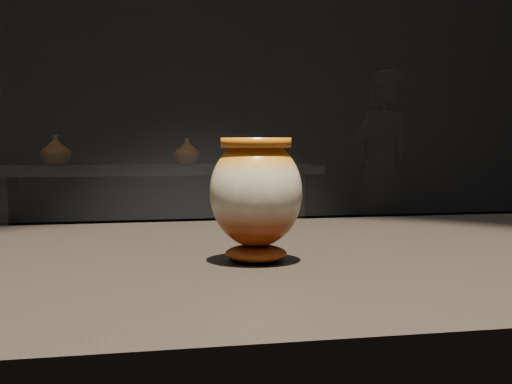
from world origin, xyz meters
TOP-DOWN VIEW (x-y plane):
  - main_vase at (0.12, -0.05)m, footprint 0.15×0.15m
  - back_shelf at (0.25, 3.46)m, footprint 2.00×0.60m
  - back_vase_left at (-0.32, 3.46)m, footprint 0.21×0.21m
  - back_vase_mid at (0.46, 3.47)m, footprint 0.17×0.17m
  - back_vase_right at (0.96, 3.42)m, footprint 0.08×0.08m
  - visitor at (2.10, 4.39)m, footprint 0.69×0.59m

SIDE VIEW (x-z plane):
  - back_shelf at x=0.25m, z-range 0.19..1.09m
  - visitor at x=2.10m, z-range 0.00..1.60m
  - back_vase_right at x=0.96m, z-range 0.90..1.03m
  - back_vase_mid at x=0.46m, z-range 0.90..1.06m
  - main_vase at x=0.12m, z-range 0.91..1.06m
  - back_vase_left at x=-0.32m, z-range 0.90..1.08m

